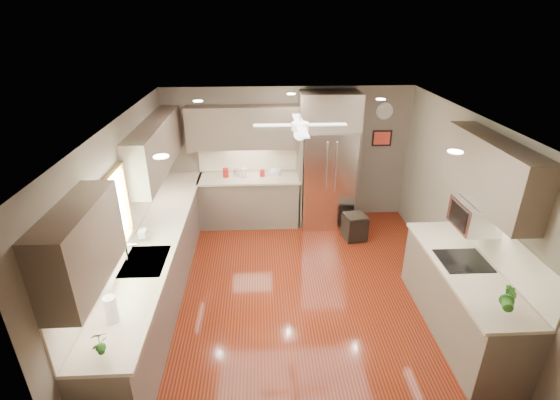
{
  "coord_description": "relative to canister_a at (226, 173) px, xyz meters",
  "views": [
    {
      "loc": [
        -0.51,
        -4.71,
        3.67
      ],
      "look_at": [
        -0.24,
        0.6,
        1.2
      ],
      "focal_mm": 26.0,
      "sensor_mm": 36.0,
      "label": 1
    }
  ],
  "objects": [
    {
      "name": "floor",
      "position": [
        1.14,
        -2.21,
        -1.02
      ],
      "size": [
        5.0,
        5.0,
        0.0
      ],
      "primitive_type": "plane",
      "color": "#441109",
      "rests_on": "ground"
    },
    {
      "name": "ceiling",
      "position": [
        1.14,
        -2.21,
        1.48
      ],
      "size": [
        5.0,
        5.0,
        0.0
      ],
      "primitive_type": "plane",
      "rotation": [
        3.14,
        0.0,
        0.0
      ],
      "color": "white",
      "rests_on": "ground"
    },
    {
      "name": "wall_back",
      "position": [
        1.14,
        0.29,
        0.23
      ],
      "size": [
        4.5,
        0.0,
        4.5
      ],
      "primitive_type": "plane",
      "rotation": [
        1.57,
        0.0,
        0.0
      ],
      "color": "#63594B",
      "rests_on": "ground"
    },
    {
      "name": "wall_front",
      "position": [
        1.14,
        -4.71,
        0.23
      ],
      "size": [
        4.5,
        0.0,
        4.5
      ],
      "primitive_type": "plane",
      "rotation": [
        -1.57,
        0.0,
        0.0
      ],
      "color": "#63594B",
      "rests_on": "ground"
    },
    {
      "name": "wall_left",
      "position": [
        -1.11,
        -2.21,
        0.23
      ],
      "size": [
        0.0,
        5.0,
        5.0
      ],
      "primitive_type": "plane",
      "rotation": [
        1.57,
        0.0,
        1.57
      ],
      "color": "#63594B",
      "rests_on": "ground"
    },
    {
      "name": "wall_right",
      "position": [
        3.39,
        -2.21,
        0.23
      ],
      "size": [
        0.0,
        5.0,
        5.0
      ],
      "primitive_type": "plane",
      "rotation": [
        1.57,
        0.0,
        -1.57
      ],
      "color": "#63594B",
      "rests_on": "ground"
    },
    {
      "name": "canister_a",
      "position": [
        0.0,
        0.0,
        0.0
      ],
      "size": [
        0.11,
        0.11,
        0.17
      ],
      "primitive_type": "cylinder",
      "rotation": [
        0.0,
        0.0,
        0.01
      ],
      "color": "maroon",
      "rests_on": "back_run"
    },
    {
      "name": "canister_b",
      "position": [
        0.19,
        0.01,
        -0.01
      ],
      "size": [
        0.1,
        0.1,
        0.15
      ],
      "primitive_type": "cylinder",
      "rotation": [
        0.0,
        0.0,
        0.0
      ],
      "color": "silver",
      "rests_on": "back_run"
    },
    {
      "name": "canister_c",
      "position": [
        0.33,
        -0.03,
        0.01
      ],
      "size": [
        0.13,
        0.13,
        0.16
      ],
      "primitive_type": "cylinder",
      "rotation": [
        0.0,
        0.0,
        0.43
      ],
      "color": "beige",
      "rests_on": "back_run"
    },
    {
      "name": "canister_d",
      "position": [
        0.66,
        -0.0,
        -0.02
      ],
      "size": [
        0.11,
        0.11,
        0.13
      ],
      "primitive_type": "cylinder",
      "rotation": [
        0.0,
        0.0,
        0.29
      ],
      "color": "maroon",
      "rests_on": "back_run"
    },
    {
      "name": "soap_bottle",
      "position": [
        -0.93,
        -2.19,
        0.02
      ],
      "size": [
        0.1,
        0.1,
        0.21
      ],
      "primitive_type": "imported",
      "rotation": [
        0.0,
        0.0,
        0.07
      ],
      "color": "white",
      "rests_on": "left_run"
    },
    {
      "name": "potted_plant_left",
      "position": [
        -0.81,
        -4.19,
        0.06
      ],
      "size": [
        0.17,
        0.15,
        0.28
      ],
      "primitive_type": "imported",
      "rotation": [
        0.0,
        0.0,
        0.42
      ],
      "color": "#28631C",
      "rests_on": "left_run"
    },
    {
      "name": "potted_plant_right",
      "position": [
        3.05,
        -3.84,
        0.08
      ],
      "size": [
        0.22,
        0.2,
        0.32
      ],
      "primitive_type": "imported",
      "rotation": [
        0.0,
        0.0,
        -0.43
      ],
      "color": "#28631C",
      "rests_on": "right_run"
    },
    {
      "name": "bowl",
      "position": [
        0.9,
        0.02,
        -0.05
      ],
      "size": [
        0.25,
        0.25,
        0.06
      ],
      "primitive_type": "imported",
      "rotation": [
        0.0,
        0.0,
        0.06
      ],
      "color": "beige",
      "rests_on": "back_run"
    },
    {
      "name": "left_run",
      "position": [
        -0.81,
        -2.06,
        -0.54
      ],
      "size": [
        0.65,
        4.7,
        1.45
      ],
      "color": "brown",
      "rests_on": "ground"
    },
    {
      "name": "back_run",
      "position": [
        0.42,
        -0.01,
        -0.54
      ],
      "size": [
        1.85,
        0.65,
        1.45
      ],
      "color": "brown",
      "rests_on": "ground"
    },
    {
      "name": "uppers",
      "position": [
        0.4,
        -1.5,
        0.85
      ],
      "size": [
        4.5,
        4.7,
        0.95
      ],
      "color": "brown",
      "rests_on": "wall_left"
    },
    {
      "name": "window",
      "position": [
        -1.08,
        -2.71,
        0.53
      ],
      "size": [
        0.05,
        1.12,
        0.92
      ],
      "color": "#BFF2B2",
      "rests_on": "wall_left"
    },
    {
      "name": "sink",
      "position": [
        -0.79,
        -2.71,
        -0.11
      ],
      "size": [
        0.5,
        0.7,
        0.32
      ],
      "color": "silver",
      "rests_on": "left_run"
    },
    {
      "name": "refrigerator",
      "position": [
        1.84,
        -0.05,
        0.17
      ],
      "size": [
        1.06,
        0.75,
        2.45
      ],
      "color": "silver",
      "rests_on": "ground"
    },
    {
      "name": "right_run",
      "position": [
        3.07,
        -3.01,
        -0.54
      ],
      "size": [
        0.7,
        2.2,
        1.45
      ],
      "color": "brown",
      "rests_on": "ground"
    },
    {
      "name": "microwave",
      "position": [
        3.17,
        -2.76,
        0.46
      ],
      "size": [
        0.43,
        0.55,
        0.34
      ],
      "color": "silver",
      "rests_on": "wall_right"
    },
    {
      "name": "ceiling_fan",
      "position": [
        1.14,
        -1.91,
        1.31
      ],
      "size": [
        1.18,
        1.18,
        0.32
      ],
      "color": "white",
      "rests_on": "ceiling"
    },
    {
      "name": "recessed_lights",
      "position": [
        1.1,
        -1.81,
        1.47
      ],
      "size": [
        2.84,
        3.14,
        0.01
      ],
      "color": "white",
      "rests_on": "ceiling"
    },
    {
      "name": "wall_clock",
      "position": [
        2.89,
        0.27,
        1.03
      ],
      "size": [
        0.3,
        0.03,
        0.3
      ],
      "color": "white",
      "rests_on": "wall_back"
    },
    {
      "name": "framed_print",
      "position": [
        2.89,
        0.27,
        0.53
      ],
      "size": [
        0.36,
        0.03,
        0.3
      ],
      "color": "black",
      "rests_on": "wall_back"
    },
    {
      "name": "stool",
      "position": [
        2.27,
        -0.73,
        -0.78
      ],
      "size": [
        0.43,
        0.43,
        0.46
      ],
      "color": "black",
      "rests_on": "ground"
    },
    {
      "name": "paper_towel",
      "position": [
        -0.83,
        -3.76,
        0.06
      ],
      "size": [
        0.12,
        0.12,
        0.3
      ],
      "color": "white",
      "rests_on": "left_run"
    }
  ]
}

